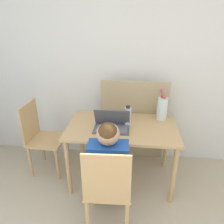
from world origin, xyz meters
TOP-DOWN VIEW (x-y plane):
  - wall_back at (0.00, 2.23)m, footprint 6.40×0.05m
  - dining_table at (-0.13, 1.67)m, footprint 1.19×0.71m
  - chair_occupied at (-0.20, 0.98)m, footprint 0.42×0.42m
  - chair_spare at (-1.11, 1.75)m, footprint 0.42×0.42m
  - person_seated at (-0.21, 1.10)m, footprint 0.36×0.44m
  - laptop at (-0.24, 1.60)m, footprint 0.38×0.24m
  - flower_vase at (0.31, 1.90)m, footprint 0.12×0.12m
  - water_bottle at (-0.07, 1.71)m, footprint 0.07×0.07m
  - cardboard_panel at (-0.01, 2.09)m, footprint 0.81×0.17m

SIDE VIEW (x-z plane):
  - chair_occupied at x=-0.20m, z-range 0.01..0.91m
  - chair_spare at x=-1.11m, z-range 0.01..0.91m
  - cardboard_panel at x=-0.01m, z-range 0.00..1.12m
  - dining_table at x=-0.13m, z-range 0.27..0.98m
  - person_seated at x=-0.21m, z-range 0.13..1.19m
  - laptop at x=-0.24m, z-range 0.65..0.87m
  - water_bottle at x=-0.07m, z-range 0.70..0.92m
  - flower_vase at x=0.31m, z-range 0.67..1.04m
  - wall_back at x=0.00m, z-range 0.00..2.50m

